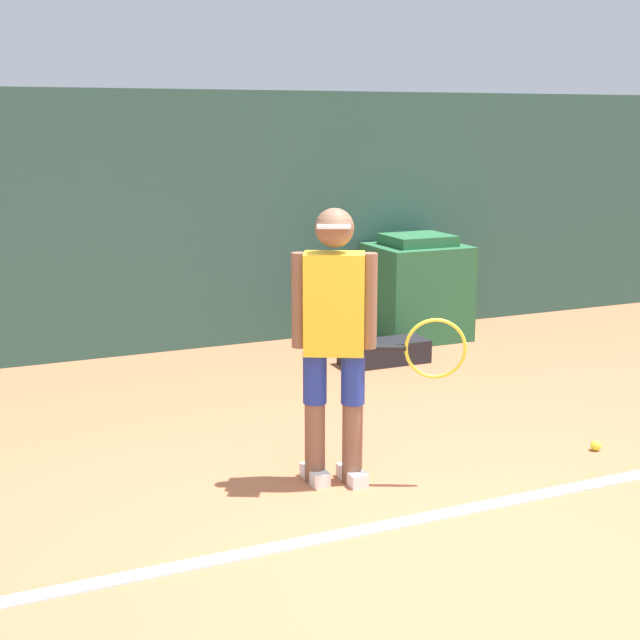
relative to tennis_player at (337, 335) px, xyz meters
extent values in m
plane|color=#B76642|center=(0.08, -1.11, -0.89)|extent=(24.00, 24.00, 0.00)
cube|color=#2D564C|center=(0.08, 3.41, 0.28)|extent=(24.00, 0.10, 2.34)
cube|color=white|center=(0.08, -0.65, -0.88)|extent=(21.60, 0.10, 0.01)
cylinder|color=brown|center=(-0.11, 0.06, -0.65)|extent=(0.12, 0.12, 0.48)
cylinder|color=navy|center=(-0.11, 0.06, -0.26)|extent=(0.14, 0.14, 0.30)
cube|color=white|center=(-0.11, 0.06, -0.85)|extent=(0.10, 0.24, 0.08)
cylinder|color=brown|center=(0.08, -0.04, -0.65)|extent=(0.12, 0.12, 0.48)
cylinder|color=navy|center=(0.08, -0.04, -0.26)|extent=(0.14, 0.14, 0.30)
cube|color=white|center=(0.08, -0.04, -0.85)|extent=(0.10, 0.24, 0.08)
cube|color=yellow|center=(-0.01, 0.01, 0.18)|extent=(0.39, 0.33, 0.58)
sphere|color=brown|center=(-0.01, 0.01, 0.61)|extent=(0.22, 0.22, 0.22)
cube|color=white|center=(-0.06, -0.08, 0.63)|extent=(0.21, 0.19, 0.02)
cylinder|color=brown|center=(-0.19, 0.10, 0.20)|extent=(0.09, 0.09, 0.54)
cylinder|color=brown|center=(0.16, -0.08, 0.20)|extent=(0.09, 0.09, 0.54)
cylinder|color=black|center=(0.26, -0.13, -0.08)|extent=(0.20, 0.12, 0.03)
torus|color=yellow|center=(0.50, -0.25, -0.08)|extent=(0.33, 0.18, 0.35)
sphere|color=#D1E533|center=(1.74, -0.21, -0.86)|extent=(0.07, 0.07, 0.07)
cube|color=#28663D|center=(2.19, 2.92, -0.44)|extent=(0.87, 0.77, 0.91)
cube|color=#28663D|center=(2.19, 2.92, 0.07)|extent=(0.61, 0.54, 0.10)
cube|color=black|center=(1.47, 2.20, -0.79)|extent=(0.77, 0.32, 0.20)
camera|label=1|loc=(-2.05, -4.46, 1.19)|focal=50.00mm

